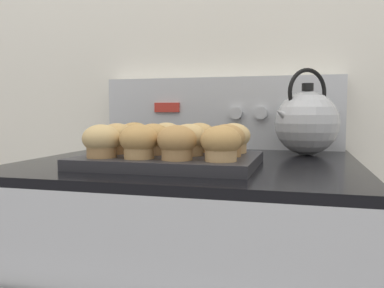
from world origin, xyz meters
The scene contains 16 objects.
wall_back centered at (0.00, 0.73, 1.20)m, with size 8.00×0.05×2.40m.
control_panel centered at (0.00, 0.68, 1.00)m, with size 0.73×0.07×0.22m.
muffin_pan centered at (-0.02, 0.25, 0.91)m, with size 0.36×0.28×0.02m.
muffin_r0_c0 centered at (-0.14, 0.16, 0.95)m, with size 0.08×0.08×0.07m.
muffin_r0_c1 centered at (-0.06, 0.16, 0.95)m, with size 0.08×0.08×0.07m.
muffin_r0_c2 centered at (0.02, 0.16, 0.95)m, with size 0.08×0.08×0.07m.
muffin_r0_c3 centered at (0.10, 0.17, 0.95)m, with size 0.08×0.08×0.07m.
muffin_r1_c0 centered at (-0.14, 0.24, 0.95)m, with size 0.08×0.08×0.07m.
muffin_r1_c1 centered at (-0.06, 0.25, 0.95)m, with size 0.08×0.08×0.07m.
muffin_r1_c2 centered at (0.02, 0.25, 0.95)m, with size 0.08×0.08×0.07m.
muffin_r1_c3 centered at (0.10, 0.25, 0.95)m, with size 0.08×0.08×0.07m.
muffin_r2_c0 centered at (-0.14, 0.33, 0.95)m, with size 0.08×0.08×0.07m.
muffin_r2_c1 centered at (-0.06, 0.33, 0.95)m, with size 0.08×0.08×0.07m.
muffin_r2_c2 centered at (0.02, 0.32, 0.95)m, with size 0.08×0.08×0.07m.
muffin_r2_c3 centered at (0.10, 0.32, 0.95)m, with size 0.08×0.08×0.07m.
tea_kettle centered at (0.26, 0.54, 0.98)m, with size 0.18×0.17×0.23m.
Camera 1 is at (0.25, -0.56, 1.01)m, focal length 38.00 mm.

